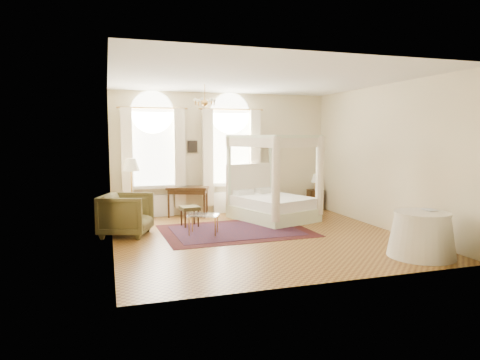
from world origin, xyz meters
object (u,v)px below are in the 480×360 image
(coffee_table, at_px, (204,216))
(armchair, at_px, (126,215))
(stool, at_px, (190,210))
(floor_lamp, at_px, (131,168))
(writing_desk, at_px, (188,191))
(side_table, at_px, (421,235))
(canopy_bed, at_px, (273,201))
(nightstand, at_px, (315,199))

(coffee_table, bearing_deg, armchair, 165.45)
(stool, distance_m, coffee_table, 0.92)
(stool, xyz_separation_m, floor_lamp, (-1.28, 0.77, 0.96))
(armchair, xyz_separation_m, floor_lamp, (0.19, 1.27, 0.90))
(stool, bearing_deg, writing_desk, 81.37)
(side_table, bearing_deg, stool, 133.16)
(stool, distance_m, floor_lamp, 1.77)
(floor_lamp, bearing_deg, side_table, -43.28)
(canopy_bed, relative_size, stool, 4.97)
(floor_lamp, distance_m, side_table, 6.60)
(stool, xyz_separation_m, armchair, (-1.47, -0.49, 0.05))
(writing_desk, height_order, armchair, armchair)
(armchair, bearing_deg, canopy_bed, -58.83)
(side_table, bearing_deg, nightstand, 84.75)
(writing_desk, bearing_deg, nightstand, -0.00)
(nightstand, bearing_deg, canopy_bed, -148.78)
(canopy_bed, distance_m, stool, 2.21)
(floor_lamp, relative_size, side_table, 1.35)
(floor_lamp, xyz_separation_m, side_table, (4.75, -4.48, -0.96))
(nightstand, bearing_deg, coffee_table, -150.36)
(writing_desk, distance_m, coffee_table, 2.18)
(nightstand, bearing_deg, stool, -162.33)
(writing_desk, height_order, stool, writing_desk)
(nightstand, relative_size, floor_lamp, 0.36)
(armchair, bearing_deg, coffee_table, -84.12)
(side_table, bearing_deg, armchair, 147.00)
(writing_desk, relative_size, side_table, 1.02)
(nightstand, distance_m, floor_lamp, 5.34)
(canopy_bed, bearing_deg, side_table, -71.89)
(side_table, bearing_deg, coffee_table, 140.10)
(floor_lamp, bearing_deg, coffee_table, -50.01)
(coffee_table, xyz_separation_m, floor_lamp, (-1.41, 1.68, 0.96))
(writing_desk, bearing_deg, canopy_bed, -27.62)
(canopy_bed, bearing_deg, stool, -174.76)
(canopy_bed, relative_size, side_table, 2.05)
(coffee_table, bearing_deg, stool, 98.20)
(canopy_bed, height_order, armchair, canopy_bed)
(stool, distance_m, armchair, 1.55)
(coffee_table, distance_m, side_table, 4.36)
(armchair, bearing_deg, side_table, -102.57)
(stool, bearing_deg, floor_lamp, 148.90)
(floor_lamp, bearing_deg, writing_desk, 18.06)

